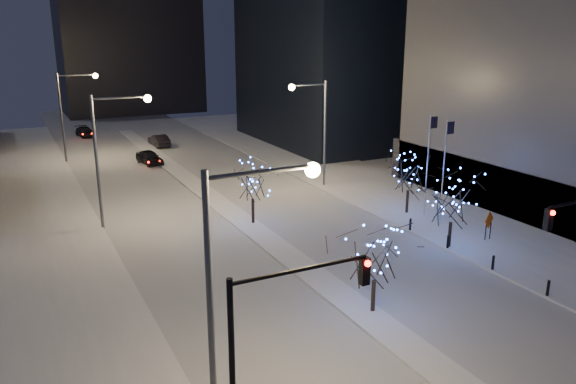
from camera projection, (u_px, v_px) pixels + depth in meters
road at (198, 187)px, 53.46m from camera, size 20.00×130.00×0.02m
median at (215, 200)px, 49.15m from camera, size 2.00×80.00×0.15m
east_sidewalk at (425, 208)px, 47.05m from camera, size 10.00×90.00×0.15m
west_sidewalk at (55, 272)px, 34.51m from camera, size 8.00×90.00×0.15m
street_lamp_w_near at (238, 264)px, 19.48m from camera, size 4.40×0.56×10.00m
street_lamp_w_mid at (110, 143)px, 40.94m from camera, size 4.40×0.56×10.00m
street_lamp_w_far at (70, 105)px, 62.41m from camera, size 4.40×0.56×10.00m
street_lamp_east at (317, 120)px, 51.76m from camera, size 3.90×0.56×10.00m
traffic_signal_west at (276, 332)px, 18.45m from camera, size 5.26×0.43×7.00m
flagpoles at (436, 161)px, 42.69m from camera, size 1.35×2.60×8.00m
bollards at (469, 252)px, 36.25m from camera, size 0.16×12.16×0.90m
car_near at (150, 157)px, 62.73m from camera, size 2.57×4.77×1.54m
car_mid at (159, 140)px, 72.53m from camera, size 1.96×4.81×1.55m
car_far at (85, 132)px, 79.34m from camera, size 2.51×4.86×1.35m
holiday_tree_median_near at (375, 254)px, 28.67m from camera, size 4.91×4.91×4.95m
holiday_tree_median_far at (252, 182)px, 42.28m from camera, size 4.10×4.10×4.84m
holiday_tree_plaza_near at (453, 200)px, 37.49m from camera, size 5.13×5.13×5.17m
holiday_tree_plaza_far at (409, 172)px, 44.70m from camera, size 4.54×4.54×5.15m
construction_sign at (489, 223)px, 39.31m from camera, size 1.21×0.47×2.09m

